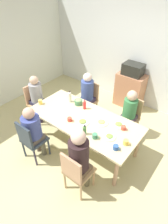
# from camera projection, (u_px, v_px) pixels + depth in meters

# --- Properties ---
(ground_plane) EXTENTS (6.42, 6.42, 0.00)m
(ground_plane) POSITION_uv_depth(u_px,v_px,m) (84.00, 144.00, 3.99)
(ground_plane) COLOR tan
(wall_back) EXTENTS (5.59, 0.12, 2.60)m
(wall_back) POSITION_uv_depth(u_px,v_px,m) (140.00, 55.00, 4.58)
(wall_back) COLOR silver
(wall_back) RESTS_ON ground_plane
(dining_table) EXTENTS (2.18, 1.00, 0.72)m
(dining_table) POSITION_uv_depth(u_px,v_px,m) (84.00, 121.00, 3.59)
(dining_table) COLOR #CDBC8C
(dining_table) RESTS_ON ground_plane
(chair_0) EXTENTS (0.40, 0.40, 0.90)m
(chair_0) POSITION_uv_depth(u_px,v_px,m) (89.00, 98.00, 4.49)
(chair_0) COLOR tan
(chair_0) RESTS_ON ground_plane
(person_0) EXTENTS (0.30, 0.30, 1.19)m
(person_0) POSITION_uv_depth(u_px,v_px,m) (87.00, 92.00, 4.32)
(person_0) COLOR #2A3B46
(person_0) RESTS_ON ground_plane
(chair_1) EXTENTS (0.40, 0.40, 0.90)m
(chair_1) POSITION_uv_depth(u_px,v_px,m) (130.00, 116.00, 3.95)
(chair_1) COLOR tan
(chair_1) RESTS_ON ground_plane
(person_1) EXTENTS (0.30, 0.30, 1.15)m
(person_1) POSITION_uv_depth(u_px,v_px,m) (129.00, 111.00, 3.79)
(person_1) COLOR #414941
(person_1) RESTS_ON ground_plane
(chair_2) EXTENTS (0.40, 0.40, 0.90)m
(chair_2) POSITION_uv_depth(u_px,v_px,m) (31.00, 139.00, 3.40)
(chair_2) COLOR #343F4C
(chair_2) RESTS_ON ground_plane
(person_2) EXTENTS (0.33, 0.33, 1.17)m
(person_2) POSITION_uv_depth(u_px,v_px,m) (33.00, 129.00, 3.34)
(person_2) COLOR brown
(person_2) RESTS_ON ground_plane
(chair_3) EXTENTS (0.40, 0.40, 0.90)m
(chair_3) POSITION_uv_depth(u_px,v_px,m) (36.00, 101.00, 4.41)
(chair_3) COLOR tan
(chair_3) RESTS_ON ground_plane
(person_3) EXTENTS (0.30, 0.30, 1.17)m
(person_3) POSITION_uv_depth(u_px,v_px,m) (37.00, 95.00, 4.25)
(person_3) COLOR #2B2E47
(person_3) RESTS_ON ground_plane
(chair_4) EXTENTS (0.40, 0.40, 0.90)m
(chair_4) POSITION_uv_depth(u_px,v_px,m) (76.00, 171.00, 2.86)
(chair_4) COLOR tan
(chair_4) RESTS_ON ground_plane
(person_4) EXTENTS (0.30, 0.30, 1.30)m
(person_4) POSITION_uv_depth(u_px,v_px,m) (79.00, 157.00, 2.76)
(person_4) COLOR brown
(person_4) RESTS_ON ground_plane
(plate_0) EXTENTS (0.25, 0.25, 0.04)m
(plate_0) POSITION_uv_depth(u_px,v_px,m) (83.00, 122.00, 3.44)
(plate_0) COLOR white
(plate_0) RESTS_ON dining_table
(plate_1) EXTENTS (0.25, 0.25, 0.04)m
(plate_1) POSITION_uv_depth(u_px,v_px,m) (101.00, 122.00, 3.44)
(plate_1) COLOR white
(plate_1) RESTS_ON dining_table
(plate_2) EXTENTS (0.23, 0.23, 0.04)m
(plate_2) POSITION_uv_depth(u_px,v_px,m) (119.00, 124.00, 3.39)
(plate_2) COLOR white
(plate_2) RESTS_ON dining_table
(plate_3) EXTENTS (0.21, 0.21, 0.04)m
(plate_3) POSITION_uv_depth(u_px,v_px,m) (109.00, 136.00, 3.14)
(plate_3) COLOR silver
(plate_3) RESTS_ON dining_table
(bowl_0) EXTENTS (0.16, 0.16, 0.12)m
(bowl_0) POSITION_uv_depth(u_px,v_px,m) (78.00, 102.00, 3.88)
(bowl_0) COLOR #447C50
(bowl_0) RESTS_ON dining_table
(cup_0) EXTENTS (0.12, 0.08, 0.07)m
(cup_0) POSITION_uv_depth(u_px,v_px,m) (70.00, 119.00, 3.46)
(cup_0) COLOR #C84535
(cup_0) RESTS_ON dining_table
(cup_1) EXTENTS (0.11, 0.08, 0.10)m
(cup_1) POSITION_uv_depth(u_px,v_px,m) (40.00, 102.00, 3.90)
(cup_1) COLOR #EAC753
(cup_1) RESTS_ON dining_table
(cup_2) EXTENTS (0.13, 0.09, 0.08)m
(cup_2) POSITION_uv_depth(u_px,v_px,m) (116.00, 147.00, 2.91)
(cup_2) COLOR #2E579D
(cup_2) RESTS_ON dining_table
(cup_3) EXTENTS (0.12, 0.08, 0.09)m
(cup_3) POSITION_uv_depth(u_px,v_px,m) (126.00, 142.00, 2.99)
(cup_3) COLOR #ECCE4C
(cup_3) RESTS_ON dining_table
(cup_4) EXTENTS (0.12, 0.08, 0.07)m
(cup_4) POSITION_uv_depth(u_px,v_px,m) (123.00, 128.00, 3.28)
(cup_4) COLOR #CF513C
(cup_4) RESTS_ON dining_table
(cup_5) EXTENTS (0.12, 0.09, 0.09)m
(cup_5) POSITION_uv_depth(u_px,v_px,m) (95.00, 136.00, 3.10)
(cup_5) COLOR #418760
(cup_5) RESTS_ON dining_table
(bottle_0) EXTENTS (0.06, 0.06, 0.20)m
(bottle_0) POSITION_uv_depth(u_px,v_px,m) (85.00, 130.00, 3.15)
(bottle_0) COLOR #43793E
(bottle_0) RESTS_ON dining_table
(bottle_1) EXTENTS (0.06, 0.06, 0.21)m
(bottle_1) POSITION_uv_depth(u_px,v_px,m) (85.00, 105.00, 3.73)
(bottle_1) COLOR red
(bottle_1) RESTS_ON dining_table
(bottle_2) EXTENTS (0.07, 0.07, 0.26)m
(bottle_2) POSITION_uv_depth(u_px,v_px,m) (70.00, 97.00, 3.92)
(bottle_2) COLOR beige
(bottle_2) RESTS_ON dining_table
(side_cabinet) EXTENTS (0.70, 0.44, 0.90)m
(side_cabinet) POSITION_uv_depth(u_px,v_px,m) (129.00, 90.00, 4.91)
(side_cabinet) COLOR #B17552
(side_cabinet) RESTS_ON ground_plane
(microwave) EXTENTS (0.48, 0.36, 0.28)m
(microwave) POSITION_uv_depth(u_px,v_px,m) (133.00, 69.00, 4.55)
(microwave) COLOR black
(microwave) RESTS_ON side_cabinet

